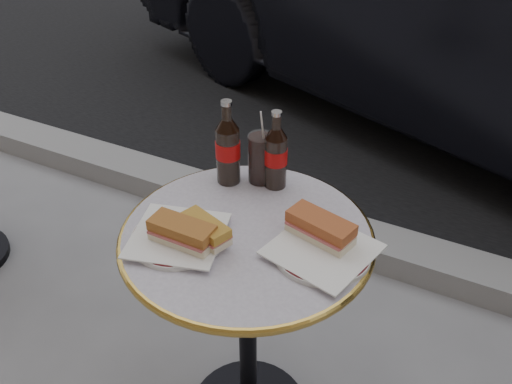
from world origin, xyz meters
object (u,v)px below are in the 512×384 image
at_px(cola_bottle_right, 276,150).
at_px(cola_glass, 261,158).
at_px(bistro_table, 248,334).
at_px(plate_left, 178,238).
at_px(cola_bottle_left, 228,142).
at_px(plate_right, 322,252).

height_order(cola_bottle_right, cola_glass, cola_bottle_right).
bearing_deg(bistro_table, cola_bottle_right, 96.94).
xyz_separation_m(plate_left, cola_bottle_left, (-0.02, 0.28, 0.11)).
relative_size(plate_right, cola_bottle_right, 1.02).
height_order(bistro_table, plate_left, plate_left).
relative_size(plate_right, cola_glass, 1.61).
relative_size(cola_bottle_left, cola_glass, 1.71).
height_order(bistro_table, cola_bottle_right, cola_bottle_right).
distance_m(plate_left, cola_glass, 0.33).
distance_m(plate_right, cola_glass, 0.34).
bearing_deg(cola_bottle_right, cola_glass, 176.34).
bearing_deg(cola_bottle_right, plate_right, -43.33).
bearing_deg(cola_bottle_left, cola_glass, 28.21).
xyz_separation_m(plate_right, cola_bottle_right, (-0.22, 0.21, 0.10)).
bearing_deg(plate_left, cola_bottle_right, 71.41).
relative_size(cola_bottle_left, cola_bottle_right, 1.08).
height_order(plate_right, cola_bottle_left, cola_bottle_left).
bearing_deg(plate_left, plate_right, 18.49).
xyz_separation_m(bistro_table, cola_glass, (-0.07, 0.22, 0.44)).
height_order(bistro_table, cola_bottle_left, cola_bottle_left).
bearing_deg(cola_glass, bistro_table, -71.67).
height_order(plate_right, cola_bottle_right, cola_bottle_right).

